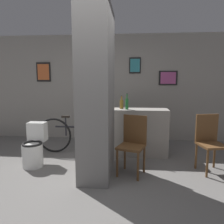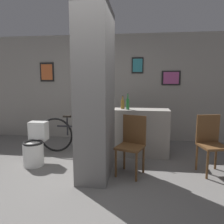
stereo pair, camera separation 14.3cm
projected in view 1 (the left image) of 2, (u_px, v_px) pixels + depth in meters
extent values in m
plane|color=slate|center=(86.00, 188.00, 3.08)|extent=(14.00, 14.00, 0.00)
cube|color=gray|center=(107.00, 88.00, 5.47)|extent=(8.00, 0.06, 2.60)
cube|color=black|center=(44.00, 72.00, 5.51)|extent=(0.36, 0.02, 0.48)
cube|color=#D86633|center=(43.00, 72.00, 5.50)|extent=(0.30, 0.01, 0.39)
cube|color=black|center=(168.00, 78.00, 5.26)|extent=(0.44, 0.02, 0.34)
cube|color=#B24C8C|center=(168.00, 78.00, 5.25)|extent=(0.36, 0.01, 0.28)
cube|color=black|center=(135.00, 65.00, 5.29)|extent=(0.28, 0.02, 0.38)
cube|color=teal|center=(135.00, 65.00, 5.27)|extent=(0.23, 0.01, 0.31)
cube|color=gray|center=(97.00, 94.00, 3.41)|extent=(0.46, 1.07, 2.60)
cylinder|color=#593319|center=(78.00, 77.00, 3.18)|extent=(0.03, 0.40, 0.40)
cylinder|color=red|center=(77.00, 77.00, 3.18)|extent=(0.01, 0.07, 0.07)
cube|color=gray|center=(136.00, 132.00, 4.38)|extent=(1.24, 0.44, 0.94)
cylinder|color=white|center=(33.00, 155.00, 3.81)|extent=(0.36, 0.36, 0.40)
torus|color=black|center=(32.00, 144.00, 3.78)|extent=(0.35, 0.35, 0.04)
cube|color=white|center=(37.00, 132.00, 3.99)|extent=(0.32, 0.20, 0.34)
cylinder|color=brown|center=(117.00, 163.00, 3.40)|extent=(0.04, 0.04, 0.44)
cylinder|color=brown|center=(138.00, 167.00, 3.27)|extent=(0.04, 0.04, 0.44)
cylinder|color=brown|center=(125.00, 156.00, 3.71)|extent=(0.04, 0.04, 0.44)
cylinder|color=brown|center=(144.00, 159.00, 3.57)|extent=(0.04, 0.04, 0.44)
cube|color=brown|center=(131.00, 147.00, 3.45)|extent=(0.50, 0.50, 0.04)
cube|color=brown|center=(135.00, 129.00, 3.58)|extent=(0.38, 0.16, 0.47)
cylinder|color=brown|center=(207.00, 164.00, 3.39)|extent=(0.04, 0.04, 0.44)
cylinder|color=brown|center=(196.00, 156.00, 3.72)|extent=(0.04, 0.04, 0.44)
cylinder|color=brown|center=(214.00, 155.00, 3.77)|extent=(0.04, 0.04, 0.44)
cube|color=brown|center=(212.00, 145.00, 3.54)|extent=(0.47, 0.47, 0.04)
cube|color=brown|center=(207.00, 128.00, 3.68)|extent=(0.39, 0.12, 0.47)
torus|color=black|center=(54.00, 135.00, 4.54)|extent=(0.73, 0.04, 0.73)
torus|color=black|center=(103.00, 136.00, 4.45)|extent=(0.73, 0.04, 0.73)
cylinder|color=black|center=(78.00, 127.00, 4.46)|extent=(0.94, 0.04, 0.04)
cylinder|color=black|center=(66.00, 127.00, 4.49)|extent=(0.03, 0.03, 0.38)
cylinder|color=black|center=(100.00, 127.00, 4.42)|extent=(0.03, 0.03, 0.34)
cube|color=black|center=(66.00, 117.00, 4.45)|extent=(0.16, 0.06, 0.04)
cylinder|color=#262626|center=(100.00, 119.00, 4.40)|extent=(0.03, 0.42, 0.03)
cylinder|color=#267233|center=(127.00, 104.00, 4.23)|extent=(0.06, 0.06, 0.21)
cylinder|color=#267233|center=(127.00, 96.00, 4.21)|extent=(0.02, 0.02, 0.09)
sphere|color=#333333|center=(127.00, 94.00, 4.20)|extent=(0.03, 0.03, 0.03)
cylinder|color=olive|center=(122.00, 104.00, 4.34)|extent=(0.07, 0.07, 0.17)
cylinder|color=olive|center=(122.00, 98.00, 4.32)|extent=(0.03, 0.03, 0.07)
sphere|color=#333333|center=(122.00, 96.00, 4.31)|extent=(0.03, 0.03, 0.03)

